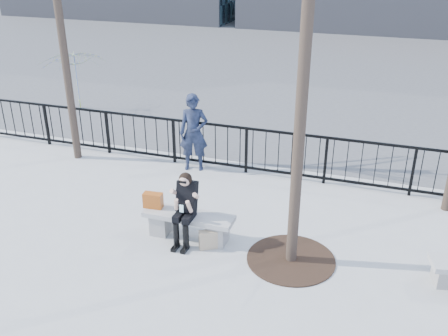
% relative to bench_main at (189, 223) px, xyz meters
% --- Properties ---
extents(ground, '(120.00, 120.00, 0.00)m').
position_rel_bench_main_xyz_m(ground, '(0.00, 0.00, -0.30)').
color(ground, '#A0A09B').
rests_on(ground, ground).
extents(street_surface, '(60.00, 23.00, 0.01)m').
position_rel_bench_main_xyz_m(street_surface, '(0.00, 15.00, -0.30)').
color(street_surface, '#474747').
rests_on(street_surface, ground).
extents(railing, '(14.00, 0.06, 1.10)m').
position_rel_bench_main_xyz_m(railing, '(0.00, 3.00, 0.25)').
color(railing, black).
rests_on(railing, ground).
extents(tree_grate, '(1.50, 1.50, 0.02)m').
position_rel_bench_main_xyz_m(tree_grate, '(1.90, -0.10, -0.29)').
color(tree_grate, black).
rests_on(tree_grate, ground).
extents(bench_main, '(1.65, 0.46, 0.49)m').
position_rel_bench_main_xyz_m(bench_main, '(0.00, 0.00, 0.00)').
color(bench_main, slate).
rests_on(bench_main, ground).
extents(seated_woman, '(0.50, 0.64, 1.34)m').
position_rel_bench_main_xyz_m(seated_woman, '(0.00, -0.16, 0.37)').
color(seated_woman, black).
rests_on(seated_woman, ground).
extents(handbag, '(0.36, 0.19, 0.28)m').
position_rel_bench_main_xyz_m(handbag, '(-0.70, 0.02, 0.33)').
color(handbag, '#A64A14').
rests_on(handbag, bench_main).
extents(shopping_bag, '(0.38, 0.30, 0.35)m').
position_rel_bench_main_xyz_m(shopping_bag, '(0.47, -0.20, -0.13)').
color(shopping_bag, beige).
rests_on(shopping_bag, ground).
extents(standing_man, '(0.75, 0.59, 1.81)m').
position_rel_bench_main_xyz_m(standing_man, '(-1.00, 2.80, 0.60)').
color(standing_man, black).
rests_on(standing_man, ground).
extents(vendor_umbrella, '(2.57, 2.59, 1.82)m').
position_rel_bench_main_xyz_m(vendor_umbrella, '(-6.18, 5.84, 0.61)').
color(vendor_umbrella, '#D3E532').
rests_on(vendor_umbrella, ground).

